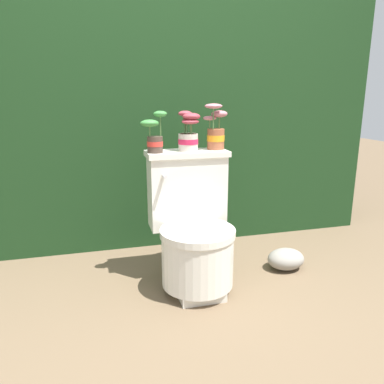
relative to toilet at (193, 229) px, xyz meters
name	(u,v)px	position (x,y,z in m)	size (l,w,h in m)	color
ground_plane	(182,293)	(-0.09, -0.09, -0.33)	(12.00, 12.00, 0.00)	brown
hedge_backdrop	(148,119)	(-0.09, 1.00, 0.54)	(3.17, 0.80, 1.73)	#193819
toilet	(193,229)	(0.00, 0.00, 0.00)	(0.45, 0.52, 0.74)	silver
potted_plant_left	(154,137)	(-0.18, 0.11, 0.50)	(0.15, 0.10, 0.22)	#47382D
potted_plant_midleft	(189,135)	(0.01, 0.13, 0.50)	(0.12, 0.11, 0.22)	beige
potted_plant_middle	(216,131)	(0.17, 0.15, 0.51)	(0.14, 0.12, 0.25)	#9E5638
garden_stone	(286,259)	(0.60, 0.03, -0.26)	(0.23, 0.18, 0.13)	gray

